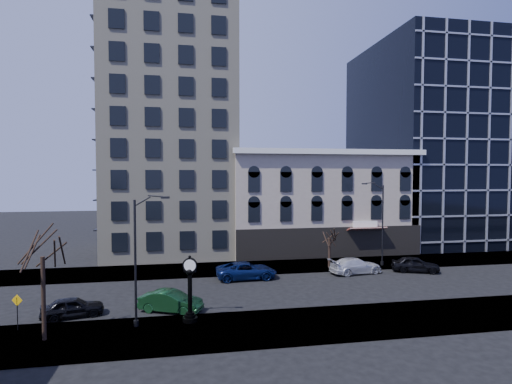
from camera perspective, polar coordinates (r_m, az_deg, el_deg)
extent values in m
plane|color=black|center=(33.73, -2.23, -14.03)|extent=(160.00, 160.00, 0.00)
cube|color=#99968B|center=(41.39, -3.76, -10.83)|extent=(160.00, 6.00, 0.12)
cube|color=#99968B|center=(26.23, 0.28, -18.81)|extent=(160.00, 6.00, 0.12)
cube|color=#C1B89B|center=(51.93, -11.96, 12.87)|extent=(15.00, 15.00, 38.00)
cube|color=#B2A292|center=(50.88, 8.77, -1.59)|extent=(22.00, 10.00, 12.00)
cube|color=white|center=(45.94, 10.92, 5.70)|extent=(22.60, 0.80, 0.60)
cube|color=black|center=(46.66, 10.75, -7.17)|extent=(22.00, 0.30, 3.60)
cube|color=maroon|center=(47.49, 15.54, -5.10)|extent=(4.50, 1.18, 0.55)
cube|color=black|center=(64.47, 24.50, 6.18)|extent=(20.00, 20.00, 28.00)
cylinder|color=black|center=(27.37, -9.39, -17.49)|extent=(0.97, 0.97, 0.26)
cylinder|color=black|center=(27.30, -9.39, -17.05)|extent=(0.71, 0.71, 0.18)
cylinder|color=black|center=(27.25, -9.40, -16.73)|extent=(0.53, 0.53, 0.14)
cylinder|color=black|center=(26.84, -9.42, -14.03)|extent=(0.28, 0.28, 2.56)
sphere|color=black|center=(26.48, -9.44, -11.18)|extent=(0.49, 0.49, 0.49)
cube|color=black|center=(26.46, -9.44, -11.00)|extent=(0.82, 0.38, 0.22)
cylinder|color=black|center=(26.38, -9.44, -10.25)|extent=(0.96, 0.50, 0.92)
cylinder|color=white|center=(26.23, -9.44, -10.32)|extent=(0.76, 0.21, 0.78)
cylinder|color=white|center=(26.53, -9.45, -10.18)|extent=(0.76, 0.21, 0.78)
sphere|color=black|center=(26.27, -9.45, -9.12)|extent=(0.18, 0.18, 0.18)
cylinder|color=black|center=(26.25, -16.85, -9.73)|extent=(0.15, 0.15, 7.92)
cylinder|color=black|center=(27.29, -16.75, -17.51)|extent=(0.33, 0.33, 0.37)
cube|color=black|center=(25.24, -13.17, -0.77)|extent=(0.53, 0.29, 0.13)
cylinder|color=black|center=(43.78, 17.64, -4.56)|extent=(0.16, 0.16, 8.38)
cylinder|color=black|center=(44.44, 17.57, -9.68)|extent=(0.35, 0.35, 0.39)
cube|color=black|center=(43.17, 15.30, 1.14)|extent=(0.57, 0.36, 0.14)
cylinder|color=#312218|center=(26.51, -28.08, -13.26)|extent=(0.24, 0.24, 4.80)
cylinder|color=#312218|center=(41.76, 10.43, -8.58)|extent=(0.25, 0.25, 2.97)
cylinder|color=black|center=(29.20, -30.93, -14.70)|extent=(0.06, 0.06, 2.03)
cube|color=yellow|center=(28.97, -30.97, -13.13)|extent=(0.69, 0.27, 0.72)
imported|color=black|center=(30.55, -24.72, -14.71)|extent=(4.23, 2.52, 1.35)
imported|color=#143F1E|center=(29.56, -12.08, -15.01)|extent=(4.67, 3.15, 1.46)
imported|color=#0C194C|center=(37.38, -1.36, -11.16)|extent=(5.65, 2.74, 1.55)
imported|color=silver|center=(40.52, 14.03, -10.18)|extent=(5.47, 2.88, 1.51)
imported|color=black|center=(42.92, 21.79, -9.56)|extent=(4.83, 3.32, 1.53)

